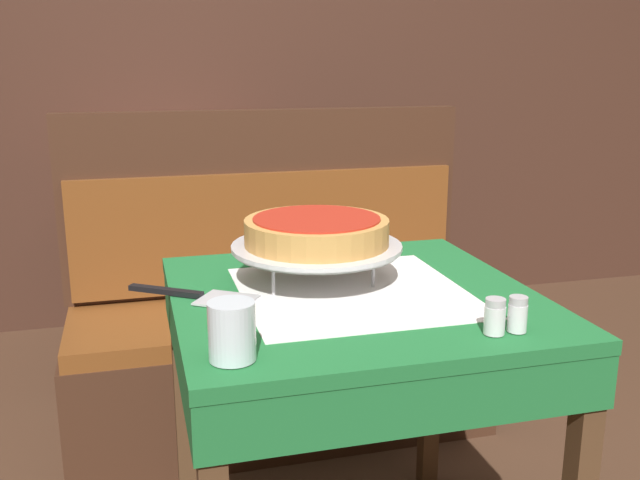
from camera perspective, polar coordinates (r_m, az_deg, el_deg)
The scene contains 11 objects.
dining_table_front at distance 1.64m, azimuth 2.63°, elevation -7.36°, with size 0.80×0.80×0.78m.
dining_table_rear at distance 3.13m, azimuth -11.42°, elevation 2.71°, with size 0.77×0.77×0.78m.
booth_bench at distance 2.54m, azimuth -3.42°, elevation -7.94°, with size 1.43×0.50×1.11m.
back_wall_panel at distance 3.57m, azimuth -7.70°, elevation 12.83°, with size 6.00×0.04×2.40m, color #3D2319.
pizza_pan_stand at distance 1.64m, azimuth -0.27°, elevation -0.67°, with size 0.39×0.39×0.09m.
deep_dish_pizza at distance 1.63m, azimuth -0.27°, elevation 0.74°, with size 0.33×0.33×0.06m.
pizza_server at distance 1.59m, azimuth -9.81°, elevation -4.40°, with size 0.28×0.22×0.01m.
water_glass_near at distance 1.25m, azimuth -7.06°, elevation -7.24°, with size 0.08×0.08×0.10m.
salt_shaker at distance 1.39m, azimuth 13.81°, elevation -5.96°, with size 0.04×0.04×0.07m.
pepper_shaker at distance 1.42m, azimuth 15.53°, elevation -5.75°, with size 0.04×0.04×0.07m.
condiment_caddy at distance 3.10m, azimuth -12.47°, elevation 5.28°, with size 0.11×0.11×0.16m.
Camera 1 is at (-0.47, -1.45, 1.28)m, focal length 40.00 mm.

